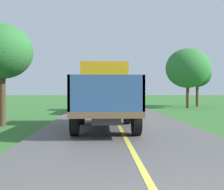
# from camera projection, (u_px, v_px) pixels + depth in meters

# --- Properties ---
(banana_truck_near) EXTENTS (2.38, 5.82, 2.80)m
(banana_truck_near) POSITION_uv_depth(u_px,v_px,m) (105.00, 94.00, 12.01)
(banana_truck_near) COLOR #2D2D30
(banana_truck_near) RESTS_ON road_surface
(banana_truck_far) EXTENTS (2.38, 5.82, 2.80)m
(banana_truck_far) POSITION_uv_depth(u_px,v_px,m) (107.00, 92.00, 21.80)
(banana_truck_far) COLOR #2D2D30
(banana_truck_far) RESTS_ON road_surface
(roadside_tree_near_left) EXTENTS (4.03, 4.03, 5.50)m
(roadside_tree_near_left) POSITION_uv_depth(u_px,v_px,m) (188.00, 68.00, 26.04)
(roadside_tree_near_left) COLOR #4C3823
(roadside_tree_near_left) RESTS_ON ground
(roadside_tree_mid_right) EXTENTS (2.73, 2.73, 4.61)m
(roadside_tree_mid_right) POSITION_uv_depth(u_px,v_px,m) (2.00, 52.00, 12.75)
(roadside_tree_mid_right) COLOR #4C3823
(roadside_tree_mid_right) RESTS_ON ground
(roadside_tree_far_left) EXTENTS (2.80, 2.80, 4.52)m
(roadside_tree_far_left) POSITION_uv_depth(u_px,v_px,m) (197.00, 75.00, 28.95)
(roadside_tree_far_left) COLOR #4C3823
(roadside_tree_far_left) RESTS_ON ground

